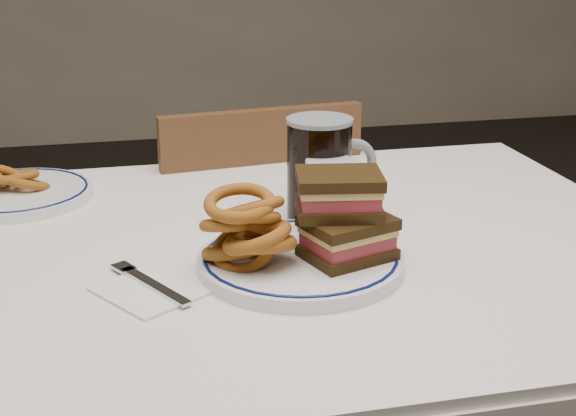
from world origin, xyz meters
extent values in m
cube|color=silver|center=(0.00, 0.00, 0.73)|extent=(1.26, 0.86, 0.03)
cylinder|color=#483117|center=(0.54, 0.34, 0.35)|extent=(0.06, 0.06, 0.71)
cube|color=silver|center=(0.00, 0.43, 0.65)|extent=(1.26, 0.01, 0.17)
cube|color=#483117|center=(0.10, 0.57, 0.40)|extent=(0.44, 0.44, 0.04)
cylinder|color=#483117|center=(0.25, 0.76, 0.19)|extent=(0.03, 0.03, 0.38)
cylinder|color=#483117|center=(0.29, 0.43, 0.19)|extent=(0.03, 0.03, 0.38)
cylinder|color=#483117|center=(-0.09, 0.72, 0.19)|extent=(0.03, 0.03, 0.38)
cube|color=#483117|center=(0.12, 0.40, 0.64)|extent=(0.39, 0.07, 0.43)
cylinder|color=white|center=(0.07, -0.10, 0.76)|extent=(0.27, 0.27, 0.02)
torus|color=#0A144B|center=(0.07, -0.10, 0.77)|extent=(0.26, 0.26, 0.01)
cube|color=black|center=(0.13, -0.12, 0.78)|extent=(0.13, 0.12, 0.01)
cube|color=maroon|center=(0.13, -0.12, 0.79)|extent=(0.12, 0.11, 0.02)
cube|color=#D8B460|center=(0.13, -0.12, 0.81)|extent=(0.12, 0.11, 0.01)
cube|color=black|center=(0.13, -0.12, 0.82)|extent=(0.13, 0.12, 0.01)
cube|color=black|center=(0.12, -0.10, 0.83)|extent=(0.12, 0.10, 0.01)
cube|color=maroon|center=(0.12, -0.10, 0.85)|extent=(0.11, 0.09, 0.02)
cube|color=#D8B460|center=(0.12, -0.10, 0.86)|extent=(0.12, 0.10, 0.01)
cube|color=black|center=(0.12, -0.10, 0.87)|extent=(0.12, 0.10, 0.01)
torus|color=brown|center=(-0.01, -0.09, 0.78)|extent=(0.09, 0.09, 0.05)
torus|color=brown|center=(0.00, -0.10, 0.79)|extent=(0.10, 0.09, 0.07)
torus|color=brown|center=(0.02, -0.12, 0.80)|extent=(0.09, 0.09, 0.04)
torus|color=brown|center=(0.01, -0.12, 0.81)|extent=(0.10, 0.09, 0.06)
torus|color=brown|center=(0.02, -0.10, 0.82)|extent=(0.09, 0.08, 0.06)
torus|color=brown|center=(-0.02, -0.10, 0.82)|extent=(0.08, 0.08, 0.04)
torus|color=brown|center=(0.00, -0.11, 0.83)|extent=(0.09, 0.08, 0.05)
torus|color=brown|center=(0.01, -0.10, 0.84)|extent=(0.09, 0.08, 0.06)
torus|color=brown|center=(-0.01, -0.11, 0.85)|extent=(0.09, 0.09, 0.04)
cylinder|color=white|center=(0.02, 0.00, 0.79)|extent=(0.06, 0.06, 0.03)
cylinder|color=#901002|center=(0.02, 0.00, 0.80)|extent=(0.05, 0.05, 0.01)
cylinder|color=black|center=(0.14, 0.06, 0.83)|extent=(0.10, 0.10, 0.16)
cylinder|color=#8E959B|center=(0.14, 0.06, 0.91)|extent=(0.10, 0.10, 0.01)
torus|color=#8E959B|center=(0.19, 0.07, 0.84)|extent=(0.08, 0.03, 0.08)
cylinder|color=#ABC7DD|center=(0.14, 0.00, 0.81)|extent=(0.07, 0.07, 0.12)
cylinder|color=white|center=(-0.32, 0.28, 0.76)|extent=(0.25, 0.25, 0.02)
torus|color=#0A144B|center=(-0.32, 0.28, 0.77)|extent=(0.23, 0.23, 0.00)
torus|color=brown|center=(-0.30, 0.29, 0.77)|extent=(0.09, 0.08, 0.05)
torus|color=brown|center=(-0.32, 0.30, 0.78)|extent=(0.08, 0.08, 0.04)
torus|color=brown|center=(-0.34, 0.29, 0.79)|extent=(0.07, 0.07, 0.04)
cube|color=white|center=(-0.12, -0.12, 0.75)|extent=(0.17, 0.17, 0.00)
cube|color=#BABABF|center=(-0.12, -0.12, 0.76)|extent=(0.08, 0.13, 0.00)
cube|color=#BABABF|center=(-0.15, -0.06, 0.76)|extent=(0.04, 0.04, 0.00)
camera|label=1|loc=(-0.16, -1.04, 1.18)|focal=50.00mm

